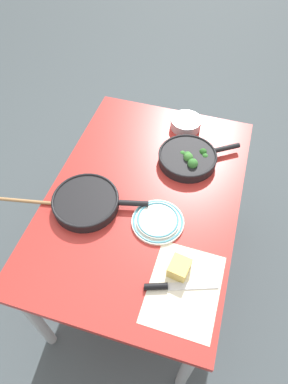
{
  "coord_description": "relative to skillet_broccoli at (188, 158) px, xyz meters",
  "views": [
    {
      "loc": [
        -0.86,
        -0.26,
        1.91
      ],
      "look_at": [
        0.0,
        0.0,
        0.74
      ],
      "focal_mm": 32.0,
      "sensor_mm": 36.0,
      "label": 1
    }
  ],
  "objects": [
    {
      "name": "skillet_eggs",
      "position": [
        -0.37,
        0.36,
        -0.0
      ],
      "size": [
        0.28,
        0.4,
        0.05
      ],
      "rotation": [
        0.0,
        0.0,
        4.95
      ],
      "color": "black",
      "rests_on": "dining_table_red"
    },
    {
      "name": "parchment_sheet",
      "position": [
        -0.61,
        -0.12,
        -0.03
      ],
      "size": [
        0.34,
        0.26,
        0.0
      ],
      "color": "silver",
      "rests_on": "dining_table_red"
    },
    {
      "name": "skillet_broccoli",
      "position": [
        0.0,
        0.0,
        0.0
      ],
      "size": [
        0.29,
        0.36,
        0.08
      ],
      "rotation": [
        0.0,
        0.0,
        5.3
      ],
      "color": "black",
      "rests_on": "dining_table_red"
    },
    {
      "name": "ground_plane",
      "position": [
        -0.25,
        0.14,
        -0.75
      ],
      "size": [
        14.0,
        14.0,
        0.0
      ],
      "primitive_type": "plane",
      "color": "#424C51"
    },
    {
      "name": "prep_bowl_steel",
      "position": [
        0.23,
        0.06,
        -0.0
      ],
      "size": [
        0.15,
        0.15,
        0.05
      ],
      "color": "#B7B7BC",
      "rests_on": "dining_table_red"
    },
    {
      "name": "wooden_spoon",
      "position": [
        -0.41,
        0.5,
        -0.02
      ],
      "size": [
        0.1,
        0.39,
        0.02
      ],
      "rotation": [
        0.0,
        0.0,
        4.9
      ],
      "color": "#A87A4C",
      "rests_on": "dining_table_red"
    },
    {
      "name": "dinner_plate_stack",
      "position": [
        -0.37,
        0.05,
        -0.02
      ],
      "size": [
        0.22,
        0.22,
        0.03
      ],
      "color": "silver",
      "rests_on": "dining_table_red"
    },
    {
      "name": "grater_knife",
      "position": [
        -0.62,
        -0.07,
        -0.02
      ],
      "size": [
        0.11,
        0.26,
        0.02
      ],
      "rotation": [
        0.0,
        0.0,
        5.05
      ],
      "color": "silver",
      "rests_on": "dining_table_red"
    },
    {
      "name": "cheese_block",
      "position": [
        -0.55,
        -0.08,
        -0.0
      ],
      "size": [
        0.09,
        0.08,
        0.05
      ],
      "color": "#E0C15B",
      "rests_on": "dining_table_red"
    },
    {
      "name": "dining_table_red",
      "position": [
        -0.25,
        0.14,
        -0.11
      ],
      "size": [
        1.19,
        0.81,
        0.72
      ],
      "color": "#B72D28",
      "rests_on": "ground_plane"
    }
  ]
}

